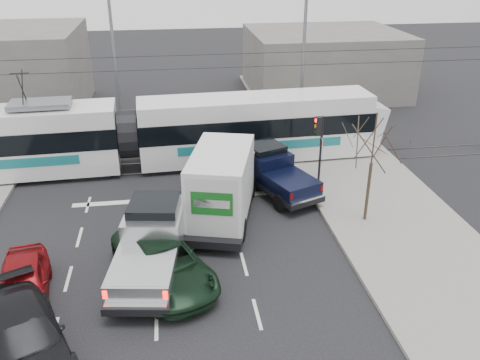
{
  "coord_description": "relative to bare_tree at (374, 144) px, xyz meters",
  "views": [
    {
      "loc": [
        -0.84,
        -16.47,
        11.51
      ],
      "look_at": [
        2.11,
        3.93,
        1.8
      ],
      "focal_mm": 38.0,
      "sensor_mm": 36.0,
      "label": 1
    }
  ],
  "objects": [
    {
      "name": "ground",
      "position": [
        -7.6,
        -2.5,
        -3.79
      ],
      "size": [
        120.0,
        120.0,
        0.0
      ],
      "primitive_type": "plane",
      "color": "black",
      "rests_on": "ground"
    },
    {
      "name": "sidewalk_right",
      "position": [
        1.4,
        -2.5,
        -3.72
      ],
      "size": [
        6.0,
        60.0,
        0.15
      ],
      "primitive_type": "cube",
      "color": "gray",
      "rests_on": "ground"
    },
    {
      "name": "tram",
      "position": [
        -10.78,
        7.58,
        -1.81
      ],
      "size": [
        27.45,
        3.98,
        5.58
      ],
      "rotation": [
        0.0,
        0.0,
        0.04
      ],
      "color": "silver",
      "rests_on": "ground"
    },
    {
      "name": "bare_tree",
      "position": [
        0.0,
        0.0,
        0.0
      ],
      "size": [
        2.4,
        2.4,
        5.0
      ],
      "color": "#47382B",
      "rests_on": "ground"
    },
    {
      "name": "catenary",
      "position": [
        -7.6,
        7.5,
        0.09
      ],
      "size": [
        60.0,
        0.2,
        7.0
      ],
      "color": "black",
      "rests_on": "ground"
    },
    {
      "name": "navy_pickup",
      "position": [
        -3.5,
        3.76,
        -2.68
      ],
      "size": [
        3.84,
        5.69,
        2.26
      ],
      "rotation": [
        0.0,
        0.0,
        0.39
      ],
      "color": "black",
      "rests_on": "ground"
    },
    {
      "name": "box_truck",
      "position": [
        -6.24,
        1.37,
        -2.09
      ],
      "size": [
        4.11,
        7.29,
        3.46
      ],
      "rotation": [
        0.0,
        0.0,
        -0.27
      ],
      "color": "black",
      "rests_on": "ground"
    },
    {
      "name": "rails",
      "position": [
        -7.6,
        7.5,
        -3.78
      ],
      "size": [
        60.0,
        1.6,
        0.03
      ],
      "primitive_type": "cube",
      "color": "#33302D",
      "rests_on": "ground"
    },
    {
      "name": "street_lamp_near",
      "position": [
        -0.29,
        11.5,
        1.32
      ],
      "size": [
        2.38,
        0.25,
        9.0
      ],
      "color": "slate",
      "rests_on": "ground"
    },
    {
      "name": "silver_pickup",
      "position": [
        -9.38,
        -2.01,
        -2.62
      ],
      "size": [
        3.18,
        6.77,
        2.36
      ],
      "rotation": [
        0.0,
        0.0,
        -0.15
      ],
      "color": "black",
      "rests_on": "ground"
    },
    {
      "name": "street_lamp_far",
      "position": [
        -11.79,
        13.5,
        1.32
      ],
      "size": [
        2.38,
        0.25,
        9.0
      ],
      "color": "slate",
      "rests_on": "ground"
    },
    {
      "name": "red_car",
      "position": [
        -13.86,
        -3.55,
        -3.07
      ],
      "size": [
        2.39,
        4.47,
        1.45
      ],
      "primitive_type": "imported",
      "rotation": [
        0.0,
        0.0,
        0.17
      ],
      "color": "maroon",
      "rests_on": "ground"
    },
    {
      "name": "building_right",
      "position": [
        4.4,
        21.5,
        -1.29
      ],
      "size": [
        12.0,
        10.0,
        5.0
      ],
      "primitive_type": "cube",
      "color": "slate",
      "rests_on": "ground"
    },
    {
      "name": "dark_car",
      "position": [
        -13.16,
        -6.41,
        -3.02
      ],
      "size": [
        4.22,
        5.77,
        1.55
      ],
      "primitive_type": "imported",
      "rotation": [
        0.0,
        0.0,
        0.43
      ],
      "color": "black",
      "rests_on": "ground"
    },
    {
      "name": "traffic_signal",
      "position": [
        -1.13,
        4.0,
        -1.05
      ],
      "size": [
        0.44,
        0.44,
        3.6
      ],
      "color": "black",
      "rests_on": "ground"
    },
    {
      "name": "green_car",
      "position": [
        -8.99,
        -3.1,
        -3.02
      ],
      "size": [
        4.43,
        6.09,
        1.54
      ],
      "primitive_type": "imported",
      "rotation": [
        0.0,
        0.0,
        0.38
      ],
      "color": "black",
      "rests_on": "ground"
    }
  ]
}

